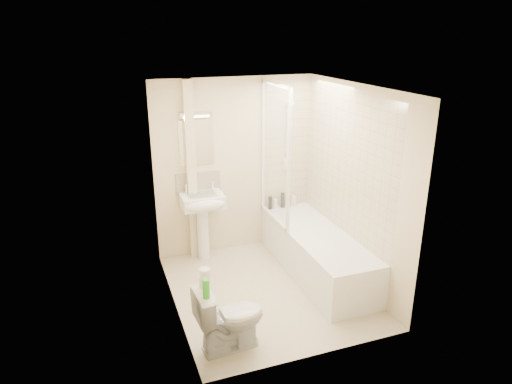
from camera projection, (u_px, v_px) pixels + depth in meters
name	position (u px, v px, depth m)	size (l,w,h in m)	color
floor	(267.00, 290.00, 5.50)	(2.50, 2.50, 0.00)	beige
wall_back	(235.00, 167.00, 6.21)	(2.20, 0.02, 2.40)	beige
wall_left	(170.00, 209.00, 4.75)	(0.02, 2.50, 2.40)	beige
wall_right	(354.00, 186.00, 5.45)	(0.02, 2.50, 2.40)	beige
ceiling	(269.00, 87.00, 4.69)	(2.20, 2.50, 0.02)	white
tile_back	(286.00, 146.00, 6.36)	(0.70, 0.01, 1.75)	beige
tile_right	(346.00, 163.00, 5.55)	(0.01, 2.10, 1.75)	beige
pipe_boxing	(191.00, 173.00, 5.95)	(0.12, 0.12, 2.40)	beige
splashback	(198.00, 183.00, 6.09)	(0.60, 0.01, 0.30)	beige
mirror	(197.00, 143.00, 5.90)	(0.46, 0.01, 0.60)	white
strip_light	(196.00, 115.00, 5.76)	(0.42, 0.07, 0.07)	silver
bathtub	(317.00, 251.00, 5.82)	(0.70, 2.10, 0.55)	white
shower_screen	(275.00, 155.00, 5.85)	(0.04, 0.92, 1.80)	white
shower_fixture	(288.00, 139.00, 6.28)	(0.10, 0.16, 0.99)	white
pedestal_sink	(203.00, 209.00, 5.98)	(0.55, 0.50, 1.06)	white
bottle_black_a	(270.00, 203.00, 6.47)	(0.05, 0.05, 0.19)	black
bottle_white_a	(275.00, 204.00, 6.50)	(0.06, 0.06, 0.13)	white
bottle_black_b	(283.00, 200.00, 6.52)	(0.06, 0.06, 0.22)	black
bottle_blue	(284.00, 203.00, 6.54)	(0.05, 0.05, 0.13)	navy
bottle_cream	(293.00, 200.00, 6.58)	(0.06, 0.06, 0.17)	beige
bottle_white_b	(294.00, 201.00, 6.59)	(0.06, 0.06, 0.15)	white
toilet	(230.00, 317.00, 4.40)	(0.69, 0.43, 0.68)	white
toilet_roll_lower	(204.00, 281.00, 4.28)	(0.10, 0.10, 0.10)	white
toilet_roll_upper	(205.00, 274.00, 4.21)	(0.10, 0.10, 0.10)	white
green_bottle	(206.00, 289.00, 4.08)	(0.07, 0.07, 0.19)	green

